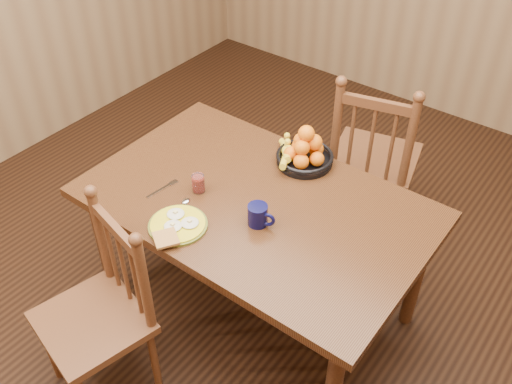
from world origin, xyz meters
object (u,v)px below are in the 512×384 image
Objects in this scene: dining_table at (256,214)px; chair_far at (373,159)px; chair_near at (100,315)px; coffee_mug at (259,215)px; fruit_bowl at (304,152)px; breakfast_plate at (177,225)px.

chair_far reaches higher than dining_table.
coffee_mug is (0.38, 0.65, 0.32)m from chair_near.
chair_far is 1.08× the size of chair_near.
chair_near is at bearing -104.02° from fruit_bowl.
fruit_bowl is (-0.14, -0.54, 0.30)m from chair_far.
chair_near is (-0.27, -0.77, -0.19)m from dining_table.
chair_far is at bearing 89.07° from chair_near.
fruit_bowl reaches higher than dining_table.
dining_table is 0.94m from chair_far.
chair_near is at bearing -109.52° from dining_table.
fruit_bowl is at bearing 100.39° from coffee_mug.
fruit_bowl is (0.18, 0.73, 0.05)m from breakfast_plate.
coffee_mug is 0.41× the size of fruit_bowl.
breakfast_plate is 0.76m from fruit_bowl.
dining_table is 0.41m from fruit_bowl.
breakfast_plate is (-0.32, -1.27, 0.25)m from chair_far.
chair_far is at bearing 75.30° from fruit_bowl.
breakfast_plate is at bearing -139.31° from coffee_mug.
dining_table is at bearing 83.79° from chair_near.
chair_far reaches higher than breakfast_plate.
dining_table is at bearing -92.09° from fruit_bowl.
coffee_mug is at bearing -79.61° from fruit_bowl.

